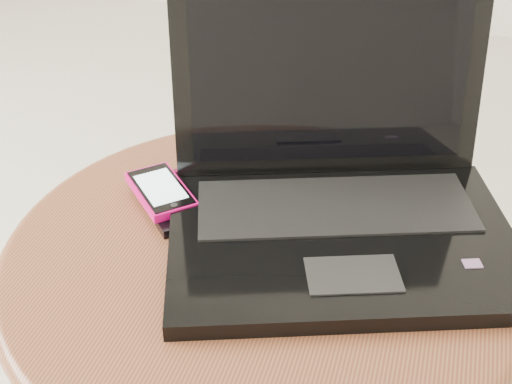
% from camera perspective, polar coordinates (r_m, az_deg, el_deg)
% --- Properties ---
extents(table, '(0.59, 0.59, 0.47)m').
position_cam_1_polar(table, '(0.86, 0.47, -9.70)').
color(table, '#642A15').
rests_on(table, ground).
extents(laptop, '(0.46, 0.42, 0.25)m').
position_cam_1_polar(laptop, '(0.81, 6.62, -0.01)').
color(laptop, black).
rests_on(laptop, table).
extents(phone_black, '(0.13, 0.13, 0.01)m').
position_cam_1_polar(phone_black, '(0.87, -6.85, -0.78)').
color(phone_black, black).
rests_on(phone_black, table).
extents(phone_pink, '(0.11, 0.11, 0.01)m').
position_cam_1_polar(phone_pink, '(0.87, -7.69, 0.09)').
color(phone_pink, '#D6086A').
rests_on(phone_pink, phone_black).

